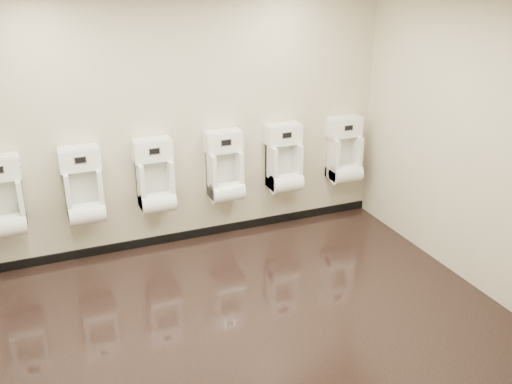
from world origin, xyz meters
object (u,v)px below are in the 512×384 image
urinal_2 (155,181)px  urinal_4 (284,163)px  urinal_0 (4,202)px  urinal_5 (344,155)px  urinal_3 (225,171)px  urinal_1 (84,191)px

urinal_2 → urinal_4: same height
urinal_0 → urinal_5: 3.88m
urinal_3 → urinal_0: bearing=180.0°
urinal_3 → urinal_5: bearing=0.0°
urinal_1 → urinal_5: size_ratio=1.00×
urinal_1 → urinal_4: 2.29m
urinal_2 → urinal_1: bearing=180.0°
urinal_3 → urinal_5: (1.55, 0.00, 0.00)m
urinal_2 → urinal_4: size_ratio=1.00×
urinal_1 → urinal_3: same height
urinal_1 → urinal_2: bearing=0.0°
urinal_2 → urinal_3: bearing=0.0°
urinal_5 → urinal_0: bearing=180.0°
urinal_1 → urinal_2: (0.75, 0.00, 0.00)m
urinal_1 → urinal_2: size_ratio=1.00×
urinal_0 → urinal_3: bearing=0.0°
urinal_3 → urinal_2: bearing=180.0°
urinal_2 → urinal_5: 2.35m
urinal_1 → urinal_3: bearing=0.0°
urinal_4 → urinal_1: bearing=180.0°
urinal_1 → urinal_5: (3.11, 0.00, 0.00)m
urinal_3 → urinal_4: size_ratio=1.00×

